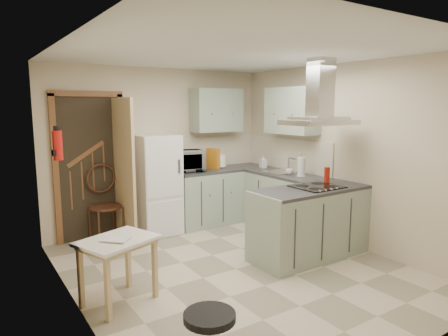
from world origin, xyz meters
TOP-DOWN VIEW (x-y plane):
  - floor at (0.00, 0.00)m, footprint 4.20×4.20m
  - ceiling at (0.00, 0.00)m, footprint 4.20×4.20m
  - back_wall at (0.00, 2.10)m, footprint 3.60×0.00m
  - left_wall at (-1.80, 0.00)m, footprint 0.00×4.20m
  - right_wall at (1.80, 0.00)m, footprint 0.00×4.20m
  - doorway at (-1.10, 2.07)m, footprint 1.10×0.12m
  - fridge at (-0.20, 1.80)m, footprint 0.60×0.60m
  - counter_back at (0.66, 1.80)m, footprint 1.08×0.60m
  - counter_right at (1.50, 1.12)m, footprint 0.60×1.95m
  - splashback at (0.96, 2.09)m, footprint 1.68×0.02m
  - wall_cabinet_back at (0.95, 1.93)m, footprint 0.85×0.35m
  - wall_cabinet_right at (1.62, 0.85)m, footprint 0.35×0.90m
  - peninsula at (1.02, -0.18)m, footprint 1.55×0.65m
  - hob at (1.12, -0.18)m, footprint 0.58×0.50m
  - extractor_hood at (1.12, -0.18)m, footprint 0.90×0.55m
  - sink at (1.50, 0.95)m, footprint 0.45×0.40m
  - fire_extinguisher at (-1.74, 0.90)m, footprint 0.10×0.10m
  - drop_leaf_table at (-1.43, -0.03)m, footprint 0.84×0.73m
  - bentwood_chair at (-0.96, 1.86)m, footprint 0.48×0.48m
  - microwave at (0.29, 1.84)m, footprint 0.66×0.51m
  - kettle at (0.98, 1.84)m, footprint 0.19×0.19m
  - cereal_box at (0.84, 1.86)m, footprint 0.17×0.24m
  - soap_bottle at (1.55, 1.43)m, footprint 0.11×0.12m
  - paper_towel at (1.50, 0.48)m, footprint 0.15×0.15m
  - cup at (1.48, 0.71)m, footprint 0.14×0.14m
  - red_bottle at (1.44, -0.06)m, footprint 0.10×0.10m
  - book at (-1.52, -0.13)m, footprint 0.30×0.30m

SIDE VIEW (x-z plane):
  - floor at x=0.00m, z-range 0.00..0.00m
  - drop_leaf_table at x=-1.43m, z-range 0.00..0.65m
  - counter_back at x=0.66m, z-range 0.00..0.90m
  - counter_right at x=1.50m, z-range 0.00..0.90m
  - peninsula at x=1.02m, z-range 0.00..0.90m
  - bentwood_chair at x=-0.96m, z-range 0.00..1.00m
  - book at x=-1.52m, z-range 0.65..0.76m
  - fridge at x=-0.20m, z-range 0.00..1.50m
  - sink at x=1.50m, z-range 0.90..0.91m
  - hob at x=1.12m, z-range 0.90..0.91m
  - cup at x=1.48m, z-range 0.90..0.99m
  - red_bottle at x=1.44m, z-range 0.90..1.11m
  - soap_bottle at x=1.55m, z-range 0.90..1.12m
  - kettle at x=0.98m, z-range 0.90..1.14m
  - paper_towel at x=1.50m, z-range 0.90..1.19m
  - doorway at x=-1.10m, z-range 0.00..2.10m
  - microwave at x=0.29m, z-range 0.90..1.23m
  - cereal_box at x=0.84m, z-range 0.90..1.23m
  - splashback at x=0.96m, z-range 0.90..1.40m
  - back_wall at x=0.00m, z-range -0.55..3.05m
  - left_wall at x=-1.80m, z-range -0.85..3.35m
  - right_wall at x=1.80m, z-range -0.85..3.35m
  - fire_extinguisher at x=-1.74m, z-range 1.34..1.66m
  - extractor_hood at x=1.12m, z-range 1.67..1.77m
  - wall_cabinet_back at x=0.95m, z-range 1.50..2.20m
  - wall_cabinet_right at x=1.62m, z-range 1.50..2.20m
  - ceiling at x=0.00m, z-range 2.50..2.50m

